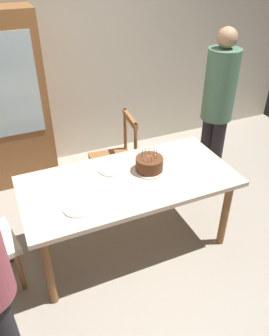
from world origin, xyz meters
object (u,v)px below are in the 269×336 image
Objects in this scene: plate_far_side at (111,169)px; chair_spindle_back at (115,160)px; dining_table at (129,188)px; person_guest at (218,104)px; plate_near_celebrant at (78,208)px; birthday_cake at (149,164)px.

chair_spindle_back is (0.24, 0.56, -0.29)m from plate_far_side.
chair_spindle_back is (0.15, 0.75, -0.20)m from dining_table.
plate_far_side is 0.12× the size of person_guest.
plate_near_celebrant is 0.12× the size of person_guest.
birthday_cake is at bearing -25.27° from plate_far_side.
birthday_cake is 0.16× the size of person_guest.
plate_far_side is at bearing -165.95° from person_guest.
plate_near_celebrant is (-0.49, -0.20, 0.09)m from dining_table.
plate_near_celebrant is at bearing -160.62° from birthday_cake.
birthday_cake is 0.29× the size of chair_spindle_back.
chair_spindle_back reaches higher than plate_far_side.
dining_table is 0.79m from chair_spindle_back.
birthday_cake is 1.27× the size of plate_far_side.
plate_far_side reaches higher than dining_table.
birthday_cake is 0.75m from plate_near_celebrant.
plate_near_celebrant is 0.23× the size of chair_spindle_back.
plate_near_celebrant is at bearing -158.42° from dining_table.
plate_near_celebrant is 0.56m from plate_far_side.
chair_spindle_back reaches higher than birthday_cake.
chair_spindle_back is 1.22m from person_guest.
person_guest reaches higher than chair_spindle_back.
person_guest is (1.70, 0.72, 0.26)m from plate_near_celebrant.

